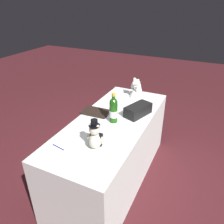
# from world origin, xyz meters

# --- Properties ---
(ground_plane) EXTENTS (12.00, 12.00, 0.00)m
(ground_plane) POSITION_xyz_m (0.00, 0.00, 0.00)
(ground_plane) COLOR #47191E
(reception_table) EXTENTS (1.80, 0.73, 0.79)m
(reception_table) POSITION_xyz_m (0.00, 0.00, 0.39)
(reception_table) COLOR white
(reception_table) RESTS_ON ground_plane
(teddy_bear_groom) EXTENTS (0.15, 0.16, 0.28)m
(teddy_bear_groom) POSITION_xyz_m (0.47, 0.07, 0.89)
(teddy_bear_groom) COLOR beige
(teddy_bear_groom) RESTS_ON reception_table
(teddy_bear_bride) EXTENTS (0.23, 0.21, 0.25)m
(teddy_bear_bride) POSITION_xyz_m (-0.70, 0.02, 0.89)
(teddy_bear_bride) COLOR white
(teddy_bear_bride) RESTS_ON reception_table
(champagne_bottle) EXTENTS (0.08, 0.08, 0.32)m
(champagne_bottle) POSITION_xyz_m (0.01, 0.02, 0.92)
(champagne_bottle) COLOR #184E0F
(champagne_bottle) RESTS_ON reception_table
(signing_pen) EXTENTS (0.03, 0.14, 0.01)m
(signing_pen) POSITION_xyz_m (0.62, -0.22, 0.79)
(signing_pen) COLOR navy
(signing_pen) RESTS_ON reception_table
(gift_case_black) EXTENTS (0.35, 0.25, 0.12)m
(gift_case_black) POSITION_xyz_m (-0.23, 0.20, 0.85)
(gift_case_black) COLOR black
(gift_case_black) RESTS_ON reception_table
(guestbook) EXTENTS (0.21, 0.31, 0.02)m
(guestbook) POSITION_xyz_m (-0.07, -0.24, 0.80)
(guestbook) COLOR black
(guestbook) RESTS_ON reception_table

